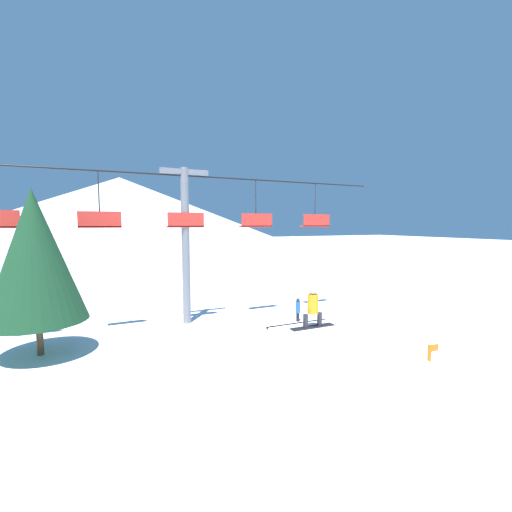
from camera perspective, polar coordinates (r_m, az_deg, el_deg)
ground_plane at (r=9.65m, az=12.85°, el=-26.46°), size 220.00×220.00×0.00m
mountain_ridge at (r=84.68m, az=-21.63°, el=6.86°), size 80.27×80.27×15.50m
snow_ramp at (r=9.48m, az=14.27°, el=-20.08°), size 2.12×4.41×2.04m
snowboarder at (r=10.21m, az=9.45°, el=-8.36°), size 1.41×0.32×1.24m
chairlift at (r=17.49m, az=-11.66°, el=4.42°), size 22.85×0.44×7.83m
pine_tree_near at (r=15.38m, az=-32.95°, el=0.06°), size 3.55×3.55×6.42m
trail_marker at (r=11.55m, az=26.87°, el=-16.58°), size 0.41×0.10×1.61m
distant_skier at (r=18.10m, az=7.00°, el=-8.72°), size 0.24×0.24×1.23m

